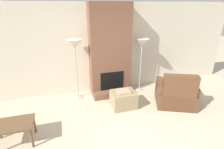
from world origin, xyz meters
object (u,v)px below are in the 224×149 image
ottoman (123,99)px  armchair (176,95)px  side_table (13,126)px  floor_lamp_right (142,45)px  floor_lamp_left (74,46)px

ottoman → armchair: armchair is taller
side_table → floor_lamp_right: size_ratio=0.46×
ottoman → floor_lamp_right: bearing=45.0°
side_table → armchair: bearing=5.1°
armchair → side_table: bearing=28.9°
side_table → floor_lamp_right: bearing=24.3°
ottoman → floor_lamp_right: (0.85, 0.85, 1.21)m
side_table → floor_lamp_left: floor_lamp_left is taller
side_table → floor_lamp_right: 3.76m
armchair → ottoman: bearing=11.5°
ottoman → side_table: bearing=-165.4°
ottoman → floor_lamp_right: 1.70m
ottoman → side_table: size_ratio=0.84×
floor_lamp_left → floor_lamp_right: floor_lamp_left is taller
floor_lamp_left → floor_lamp_right: bearing=0.0°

